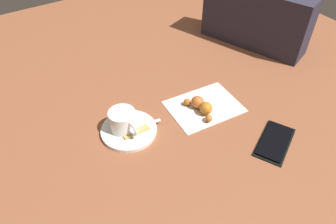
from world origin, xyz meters
name	(u,v)px	position (x,y,z in m)	size (l,w,h in m)	color
ground_plane	(164,116)	(0.00, 0.00, 0.00)	(1.80, 1.80, 0.00)	brown
saucer	(129,130)	(-0.11, 0.00, 0.01)	(0.15, 0.15, 0.01)	white
espresso_cup	(123,121)	(-0.12, 0.01, 0.04)	(0.07, 0.10, 0.06)	white
teaspoon	(130,128)	(-0.10, 0.00, 0.01)	(0.13, 0.04, 0.01)	silver
sugar_packet	(136,132)	(-0.10, -0.02, 0.01)	(0.07, 0.02, 0.01)	tan
napkin	(204,106)	(0.12, -0.03, 0.00)	(0.20, 0.15, 0.00)	silver
croissant	(201,106)	(0.10, -0.04, 0.02)	(0.06, 0.12, 0.03)	#AA622C
cell_phone	(275,142)	(0.18, -0.24, 0.00)	(0.16, 0.13, 0.01)	black
laptop_bag	(256,17)	(0.48, 0.15, 0.10)	(0.37, 0.11, 0.21)	#2B2837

